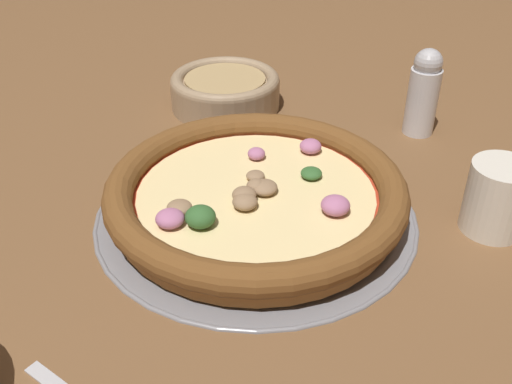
{
  "coord_description": "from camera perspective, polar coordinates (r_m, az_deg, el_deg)",
  "views": [
    {
      "loc": [
        -0.1,
        0.52,
        0.38
      ],
      "look_at": [
        0.0,
        0.0,
        0.03
      ],
      "focal_mm": 42.0,
      "sensor_mm": 36.0,
      "label": 1
    }
  ],
  "objects": [
    {
      "name": "bowl_near",
      "position": [
        0.88,
        -2.95,
        9.75
      ],
      "size": [
        0.16,
        0.16,
        0.05
      ],
      "color": "#9E8466",
      "rests_on": "ground_plane"
    },
    {
      "name": "pizza",
      "position": [
        0.64,
        -0.01,
        -0.15
      ],
      "size": [
        0.32,
        0.32,
        0.04
      ],
      "color": "#A86B33",
      "rests_on": "pizza_tray"
    },
    {
      "name": "pepper_shaker",
      "position": [
        0.82,
        15.66,
        9.14
      ],
      "size": [
        0.04,
        0.04,
        0.12
      ],
      "color": "silver",
      "rests_on": "ground_plane"
    },
    {
      "name": "pizza_tray",
      "position": [
        0.65,
        -0.0,
        -1.95
      ],
      "size": [
        0.35,
        0.35,
        0.01
      ],
      "color": "gray",
      "rests_on": "ground_plane"
    },
    {
      "name": "ground_plane",
      "position": [
        0.65,
        -0.0,
        -2.15
      ],
      "size": [
        3.0,
        3.0,
        0.0
      ],
      "primitive_type": "plane",
      "color": "brown"
    },
    {
      "name": "drinking_cup",
      "position": [
        0.66,
        22.02,
        -0.52
      ],
      "size": [
        0.07,
        0.07,
        0.08
      ],
      "color": "silver",
      "rests_on": "ground_plane"
    }
  ]
}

